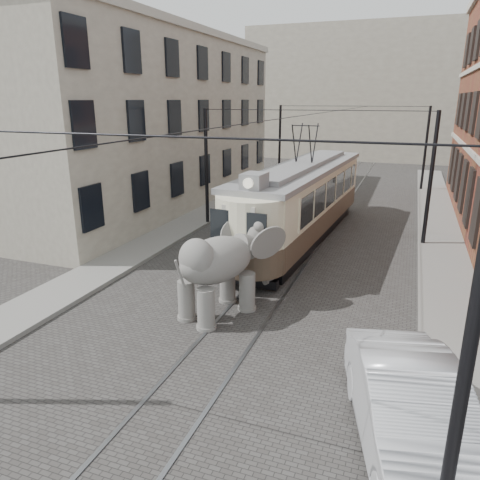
% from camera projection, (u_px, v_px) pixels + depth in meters
% --- Properties ---
extents(ground, '(120.00, 120.00, 0.00)m').
position_uv_depth(ground, '(277.00, 277.00, 17.25)').
color(ground, '#3C3A37').
extents(tram_rails, '(1.54, 80.00, 0.02)m').
position_uv_depth(tram_rails, '(277.00, 276.00, 17.24)').
color(tram_rails, slate).
rests_on(tram_rails, ground).
extents(sidewalk_right, '(2.00, 60.00, 0.15)m').
position_uv_depth(sidewalk_right, '(450.00, 298.00, 15.22)').
color(sidewalk_right, slate).
rests_on(sidewalk_right, ground).
extents(sidewalk_left, '(2.00, 60.00, 0.15)m').
position_uv_depth(sidewalk_left, '(130.00, 255.00, 19.40)').
color(sidewalk_left, slate).
rests_on(sidewalk_left, ground).
extents(stucco_building, '(7.00, 24.00, 10.00)m').
position_uv_depth(stucco_building, '(154.00, 123.00, 28.39)').
color(stucco_building, gray).
rests_on(stucco_building, ground).
extents(distant_block, '(28.00, 10.00, 14.00)m').
position_uv_depth(distant_block, '(377.00, 94.00, 50.97)').
color(distant_block, gray).
rests_on(distant_block, ground).
extents(catenary, '(11.00, 30.20, 6.00)m').
position_uv_depth(catenary, '(305.00, 177.00, 20.90)').
color(catenary, black).
rests_on(catenary, ground).
extents(tram, '(3.64, 13.63, 5.35)m').
position_uv_depth(tram, '(303.00, 183.00, 21.21)').
color(tram, beige).
rests_on(tram, ground).
extents(elephant, '(4.07, 5.12, 2.76)m').
position_uv_depth(elephant, '(217.00, 273.00, 13.85)').
color(elephant, '#64615C').
rests_on(elephant, ground).
extents(parked_car, '(3.14, 5.53, 1.72)m').
position_uv_depth(parked_car, '(412.00, 414.00, 8.41)').
color(parked_car, '#B3B4B8').
rests_on(parked_car, ground).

